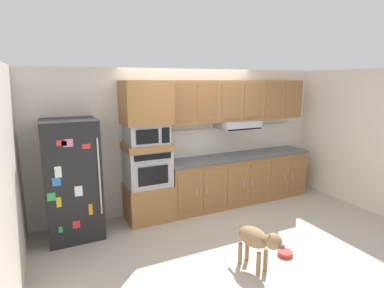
% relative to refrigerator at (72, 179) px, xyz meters
% --- Properties ---
extents(ground_plane, '(9.60, 9.60, 0.00)m').
position_rel_refrigerator_xyz_m(ground_plane, '(2.07, -0.68, -0.88)').
color(ground_plane, '#B2A899').
extents(back_kitchen_wall, '(6.20, 0.12, 2.50)m').
position_rel_refrigerator_xyz_m(back_kitchen_wall, '(2.07, 0.43, 0.37)').
color(back_kitchen_wall, beige).
rests_on(back_kitchen_wall, ground).
extents(side_panel_left, '(0.12, 7.10, 2.50)m').
position_rel_refrigerator_xyz_m(side_panel_left, '(-0.73, -0.68, 0.37)').
color(side_panel_left, beige).
rests_on(side_panel_left, ground).
extents(side_panel_right, '(0.12, 7.10, 2.50)m').
position_rel_refrigerator_xyz_m(side_panel_right, '(4.87, -0.68, 0.37)').
color(side_panel_right, silver).
rests_on(side_panel_right, ground).
extents(refrigerator, '(0.76, 0.73, 1.76)m').
position_rel_refrigerator_xyz_m(refrigerator, '(0.00, 0.00, 0.00)').
color(refrigerator, black).
rests_on(refrigerator, ground).
extents(oven_base_cabinet, '(0.74, 0.62, 0.60)m').
position_rel_refrigerator_xyz_m(oven_base_cabinet, '(1.17, 0.07, -0.58)').
color(oven_base_cabinet, '#996638').
rests_on(oven_base_cabinet, ground).
extents(built_in_oven, '(0.70, 0.62, 0.60)m').
position_rel_refrigerator_xyz_m(built_in_oven, '(1.17, 0.07, 0.02)').
color(built_in_oven, '#A8AAAF').
rests_on(built_in_oven, oven_base_cabinet).
extents(appliance_mid_shelf, '(0.74, 0.62, 0.10)m').
position_rel_refrigerator_xyz_m(appliance_mid_shelf, '(1.17, 0.07, 0.37)').
color(appliance_mid_shelf, '#996638').
rests_on(appliance_mid_shelf, built_in_oven).
extents(microwave, '(0.64, 0.54, 0.32)m').
position_rel_refrigerator_xyz_m(microwave, '(1.17, 0.07, 0.58)').
color(microwave, '#A8AAAF').
rests_on(microwave, appliance_mid_shelf).
extents(appliance_upper_cabinet, '(0.74, 0.62, 0.68)m').
position_rel_refrigerator_xyz_m(appliance_upper_cabinet, '(1.17, 0.07, 1.08)').
color(appliance_upper_cabinet, '#996638').
rests_on(appliance_upper_cabinet, microwave).
extents(lower_cabinet_run, '(2.88, 0.63, 0.88)m').
position_rel_refrigerator_xyz_m(lower_cabinet_run, '(2.97, 0.07, -0.44)').
color(lower_cabinet_run, '#996638').
rests_on(lower_cabinet_run, ground).
extents(countertop_slab, '(2.92, 0.64, 0.04)m').
position_rel_refrigerator_xyz_m(countertop_slab, '(2.97, 0.07, 0.02)').
color(countertop_slab, '#4C4C51').
rests_on(countertop_slab, lower_cabinet_run).
extents(backsplash_panel, '(2.92, 0.02, 0.50)m').
position_rel_refrigerator_xyz_m(backsplash_panel, '(2.97, 0.36, 0.29)').
color(backsplash_panel, silver).
rests_on(backsplash_panel, countertop_slab).
extents(upper_cabinet_with_hood, '(2.88, 0.48, 0.88)m').
position_rel_refrigerator_xyz_m(upper_cabinet_with_hood, '(2.97, 0.19, 1.02)').
color(upper_cabinet_with_hood, '#996638').
rests_on(upper_cabinet_with_hood, backsplash_panel).
extents(screwdriver, '(0.16, 0.17, 0.03)m').
position_rel_refrigerator_xyz_m(screwdriver, '(3.79, 0.18, 0.05)').
color(screwdriver, blue).
rests_on(screwdriver, countertop_slab).
extents(dog, '(0.33, 0.78, 0.59)m').
position_rel_refrigerator_xyz_m(dog, '(1.91, -1.90, -0.48)').
color(dog, '#997551').
rests_on(dog, ground).
extents(dog_food_bowl, '(0.20, 0.20, 0.06)m').
position_rel_refrigerator_xyz_m(dog_food_bowl, '(2.45, -1.82, -0.85)').
color(dog_food_bowl, red).
rests_on(dog_food_bowl, ground).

